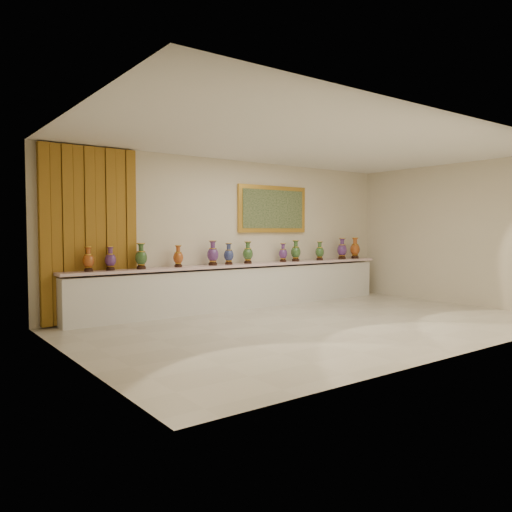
{
  "coord_description": "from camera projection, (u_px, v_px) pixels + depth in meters",
  "views": [
    {
      "loc": [
        -5.77,
        -5.98,
        1.58
      ],
      "look_at": [
        -0.09,
        1.7,
        1.08
      ],
      "focal_mm": 35.0,
      "sensor_mm": 36.0,
      "label": 1
    }
  ],
  "objects": [
    {
      "name": "vase_11",
      "position": [
        355.0,
        249.0,
        11.98
      ],
      "size": [
        0.31,
        0.31,
        0.5
      ],
      "rotation": [
        0.0,
        0.0,
        -0.42
      ],
      "color": "black",
      "rests_on": "counter"
    },
    {
      "name": "vase_5",
      "position": [
        229.0,
        255.0,
        9.85
      ],
      "size": [
        0.25,
        0.25,
        0.42
      ],
      "rotation": [
        0.0,
        0.0,
        0.32
      ],
      "color": "black",
      "rests_on": "counter"
    },
    {
      "name": "vase_4",
      "position": [
        213.0,
        254.0,
        9.61
      ],
      "size": [
        0.23,
        0.23,
        0.48
      ],
      "rotation": [
        0.0,
        0.0,
        0.04
      ],
      "color": "black",
      "rests_on": "counter"
    },
    {
      "name": "vase_7",
      "position": [
        283.0,
        253.0,
        10.7
      ],
      "size": [
        0.22,
        0.22,
        0.4
      ],
      "rotation": [
        0.0,
        0.0,
        -0.19
      ],
      "color": "black",
      "rests_on": "counter"
    },
    {
      "name": "ground",
      "position": [
        321.0,
        325.0,
        8.31
      ],
      "size": [
        8.0,
        8.0,
        0.0
      ],
      "primitive_type": "plane",
      "color": "beige",
      "rests_on": "ground"
    },
    {
      "name": "vase_8",
      "position": [
        296.0,
        252.0,
        10.86
      ],
      "size": [
        0.26,
        0.26,
        0.46
      ],
      "rotation": [
        0.0,
        0.0,
        -0.29
      ],
      "color": "black",
      "rests_on": "counter"
    },
    {
      "name": "vase_1",
      "position": [
        110.0,
        260.0,
        8.45
      ],
      "size": [
        0.24,
        0.24,
        0.41
      ],
      "rotation": [
        0.0,
        0.0,
        -0.34
      ],
      "color": "black",
      "rests_on": "counter"
    },
    {
      "name": "vase_2",
      "position": [
        141.0,
        257.0,
        8.72
      ],
      "size": [
        0.27,
        0.27,
        0.45
      ],
      "rotation": [
        0.0,
        0.0,
        -0.37
      ],
      "color": "black",
      "rests_on": "counter"
    },
    {
      "name": "vase_6",
      "position": [
        248.0,
        254.0,
        10.14
      ],
      "size": [
        0.27,
        0.27,
        0.45
      ],
      "rotation": [
        0.0,
        0.0,
        0.39
      ],
      "color": "black",
      "rests_on": "counter"
    },
    {
      "name": "room",
      "position": [
        126.0,
        230.0,
        8.77
      ],
      "size": [
        8.0,
        8.0,
        8.0
      ],
      "color": "beige",
      "rests_on": "ground"
    },
    {
      "name": "vase_10",
      "position": [
        342.0,
        250.0,
        11.7
      ],
      "size": [
        0.28,
        0.28,
        0.49
      ],
      "rotation": [
        0.0,
        0.0,
        -0.28
      ],
      "color": "black",
      "rests_on": "counter"
    },
    {
      "name": "vase_3",
      "position": [
        178.0,
        257.0,
        9.18
      ],
      "size": [
        0.23,
        0.23,
        0.4
      ],
      "rotation": [
        0.0,
        0.0,
        -0.24
      ],
      "color": "black",
      "rests_on": "counter"
    },
    {
      "name": "counter",
      "position": [
        243.0,
        287.0,
        10.11
      ],
      "size": [
        7.28,
        0.48,
        0.9
      ],
      "color": "white",
      "rests_on": "ground"
    },
    {
      "name": "vase_9",
      "position": [
        320.0,
        252.0,
        11.27
      ],
      "size": [
        0.26,
        0.26,
        0.42
      ],
      "rotation": [
        0.0,
        0.0,
        0.42
      ],
      "color": "black",
      "rests_on": "counter"
    },
    {
      "name": "label_card",
      "position": [
        194.0,
        267.0,
        9.26
      ],
      "size": [
        0.1,
        0.06,
        0.0
      ],
      "primitive_type": "cube",
      "color": "white",
      "rests_on": "counter"
    },
    {
      "name": "vase_0",
      "position": [
        88.0,
        260.0,
        8.2
      ],
      "size": [
        0.23,
        0.23,
        0.41
      ],
      "rotation": [
        0.0,
        0.0,
        -0.21
      ],
      "color": "black",
      "rests_on": "counter"
    }
  ]
}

